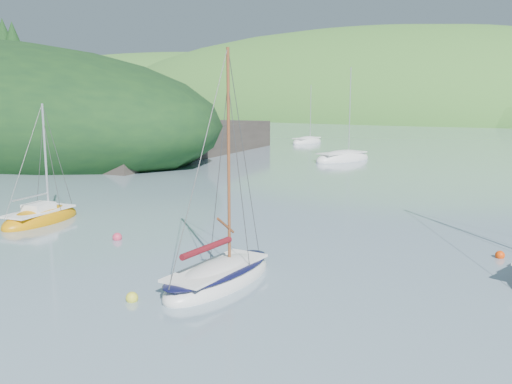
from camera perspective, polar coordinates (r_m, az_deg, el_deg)
The scene contains 6 objects.
ground at distance 24.60m, azimuth -10.80°, elevation -7.33°, with size 700.00×700.00×0.00m, color slate.
daysailer_white at distance 22.14m, azimuth -3.74°, elevation -8.53°, with size 2.57×6.30×9.52m.
sailboat_yellow at distance 34.62m, azimuth -20.72°, elevation -2.54°, with size 3.24×5.82×7.29m.
distant_sloop_a at distance 63.24m, azimuth 8.66°, elevation 3.27°, with size 5.02×8.16×10.98m.
distant_sloop_c at distance 86.07m, azimuth 5.13°, elevation 5.01°, with size 3.03×6.77×9.36m.
mooring_buoys at distance 25.04m, azimuth -3.07°, elevation -6.58°, with size 16.96×13.32×0.48m.
Camera 1 is at (16.66, -16.64, 7.13)m, focal length 40.00 mm.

